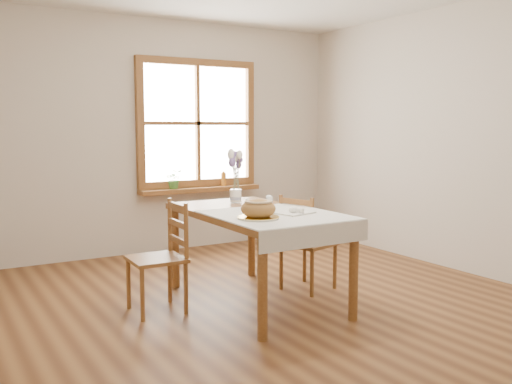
% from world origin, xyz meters
% --- Properties ---
extents(ground, '(5.00, 5.00, 0.00)m').
position_xyz_m(ground, '(0.00, 0.00, 0.00)').
color(ground, brown).
rests_on(ground, ground).
extents(room_walls, '(4.60, 5.10, 2.65)m').
position_xyz_m(room_walls, '(0.00, 0.00, 1.71)').
color(room_walls, beige).
rests_on(room_walls, ground).
extents(window, '(1.46, 0.08, 1.46)m').
position_xyz_m(window, '(0.50, 2.47, 1.45)').
color(window, brown).
rests_on(window, ground).
extents(window_sill, '(1.46, 0.20, 0.05)m').
position_xyz_m(window_sill, '(0.50, 2.40, 0.69)').
color(window_sill, brown).
rests_on(window_sill, ground).
extents(dining_table, '(0.90, 1.60, 0.75)m').
position_xyz_m(dining_table, '(0.00, 0.30, 0.66)').
color(dining_table, brown).
rests_on(dining_table, ground).
extents(table_linen, '(0.91, 0.99, 0.01)m').
position_xyz_m(table_linen, '(0.00, -0.00, 0.76)').
color(table_linen, white).
rests_on(table_linen, dining_table).
extents(chair_left, '(0.42, 0.41, 0.85)m').
position_xyz_m(chair_left, '(-0.78, 0.49, 0.43)').
color(chair_left, brown).
rests_on(chair_left, ground).
extents(chair_right, '(0.50, 0.49, 0.84)m').
position_xyz_m(chair_right, '(0.58, 0.39, 0.42)').
color(chair_right, brown).
rests_on(chair_right, ground).
extents(bread_plate, '(0.31, 0.31, 0.02)m').
position_xyz_m(bread_plate, '(-0.22, -0.10, 0.77)').
color(bread_plate, white).
rests_on(bread_plate, table_linen).
extents(bread_loaf, '(0.25, 0.25, 0.14)m').
position_xyz_m(bread_loaf, '(-0.22, -0.10, 0.85)').
color(bread_loaf, '#A9763C').
rests_on(bread_loaf, bread_plate).
extents(egg_napkin, '(0.31, 0.28, 0.01)m').
position_xyz_m(egg_napkin, '(0.14, -0.03, 0.77)').
color(egg_napkin, white).
rests_on(egg_napkin, table_linen).
extents(eggs, '(0.24, 0.23, 0.05)m').
position_xyz_m(eggs, '(0.14, -0.03, 0.79)').
color(eggs, white).
rests_on(eggs, egg_napkin).
extents(salt_shaker, '(0.05, 0.05, 0.08)m').
position_xyz_m(salt_shaker, '(-0.03, 0.37, 0.80)').
color(salt_shaker, white).
rests_on(salt_shaker, table_linen).
extents(pepper_shaker, '(0.06, 0.06, 0.10)m').
position_xyz_m(pepper_shaker, '(0.15, 0.34, 0.81)').
color(pepper_shaker, white).
rests_on(pepper_shaker, table_linen).
extents(flower_vase, '(0.11, 0.11, 0.11)m').
position_xyz_m(flower_vase, '(0.08, 0.78, 0.81)').
color(flower_vase, white).
rests_on(flower_vase, dining_table).
extents(lavender_bouquet, '(0.18, 0.18, 0.34)m').
position_xyz_m(lavender_bouquet, '(0.08, 0.78, 1.03)').
color(lavender_bouquet, '#68508F').
rests_on(lavender_bouquet, flower_vase).
extents(potted_plant, '(0.26, 0.27, 0.17)m').
position_xyz_m(potted_plant, '(0.17, 2.40, 0.80)').
color(potted_plant, '#3B762F').
rests_on(potted_plant, window_sill).
extents(amber_bottle, '(0.07, 0.07, 0.17)m').
position_xyz_m(amber_bottle, '(0.80, 2.40, 0.80)').
color(amber_bottle, '#B46D21').
rests_on(amber_bottle, window_sill).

